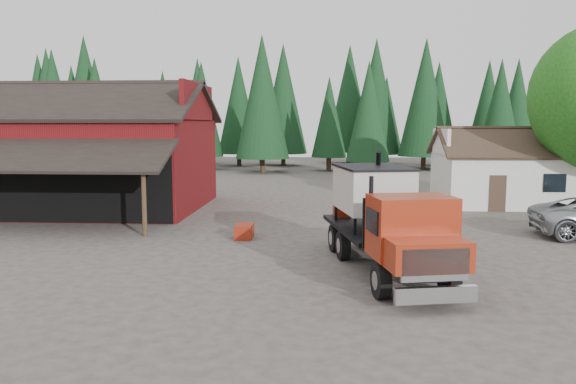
{
  "coord_description": "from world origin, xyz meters",
  "views": [
    {
      "loc": [
        1.98,
        -21.04,
        4.79
      ],
      "look_at": [
        0.45,
        3.39,
        1.8
      ],
      "focal_mm": 35.0,
      "sensor_mm": 36.0,
      "label": 1
    }
  ],
  "objects": [
    {
      "name": "conifer_backdrop",
      "position": [
        0.0,
        42.0,
        0.0
      ],
      "size": [
        76.0,
        16.0,
        16.0
      ],
      "primitive_type": null,
      "color": "black",
      "rests_on": "ground"
    },
    {
      "name": "near_pine_d",
      "position": [
        -4.0,
        34.0,
        7.39
      ],
      "size": [
        5.28,
        5.28,
        13.4
      ],
      "color": "#382619",
      "rests_on": "ground"
    },
    {
      "name": "ground",
      "position": [
        0.0,
        0.0,
        0.0
      ],
      "size": [
        120.0,
        120.0,
        0.0
      ],
      "primitive_type": "plane",
      "color": "#463C37",
      "rests_on": "ground"
    },
    {
      "name": "near_pine_a",
      "position": [
        -22.0,
        28.0,
        6.39
      ],
      "size": [
        4.4,
        4.4,
        11.4
      ],
      "color": "#382619",
      "rests_on": "ground"
    },
    {
      "name": "farmhouse",
      "position": [
        13.0,
        13.0,
        1.67
      ],
      "size": [
        8.6,
        6.42,
        4.65
      ],
      "color": "silver",
      "rests_on": "ground"
    },
    {
      "name": "feed_truck",
      "position": [
        4.0,
        -2.97,
        1.8
      ],
      "size": [
        3.9,
        8.83,
        3.86
      ],
      "rotation": [
        0.0,
        0.0,
        0.2
      ],
      "color": "black",
      "rests_on": "ground"
    },
    {
      "name": "near_pine_c",
      "position": [
        22.0,
        26.0,
        6.89
      ],
      "size": [
        4.84,
        4.84,
        12.4
      ],
      "color": "#382619",
      "rests_on": "ground"
    },
    {
      "name": "near_pine_b",
      "position": [
        6.0,
        30.0,
        5.89
      ],
      "size": [
        3.96,
        3.96,
        10.4
      ],
      "color": "#382619",
      "rests_on": "ground"
    },
    {
      "name": "red_barn",
      "position": [
        -11.0,
        9.9,
        2.69
      ],
      "size": [
        12.8,
        13.63,
        7.18
      ],
      "color": "maroon",
      "rests_on": "ground"
    },
    {
      "name": "equip_box",
      "position": [
        -1.3,
        1.93,
        0.3
      ],
      "size": [
        0.71,
        1.1,
        0.6
      ],
      "primitive_type": "cube",
      "rotation": [
        0.0,
        0.0,
        -0.01
      ],
      "color": "maroon",
      "rests_on": "ground"
    }
  ]
}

